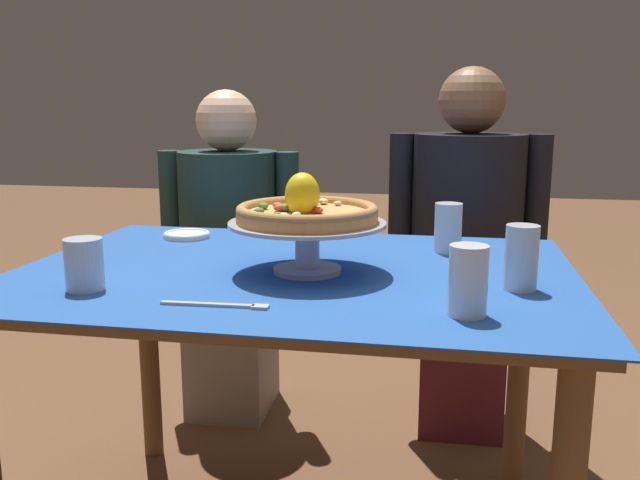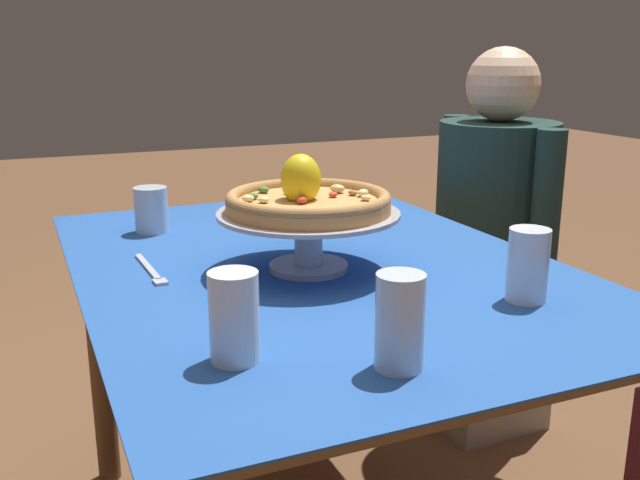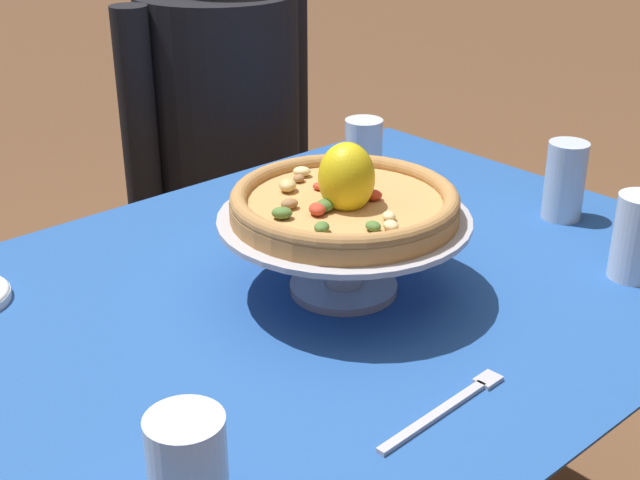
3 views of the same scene
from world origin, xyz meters
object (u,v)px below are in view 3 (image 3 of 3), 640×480
(pizza_stand, at_px, (344,238))
(diner_right, at_px, (224,166))
(pizza, at_px, (344,200))
(water_glass_front_left, at_px, (188,470))
(water_glass_side_right, at_px, (564,185))
(water_glass_front_right, at_px, (636,241))
(dinner_fork, at_px, (449,406))
(water_glass_back_right, at_px, (363,157))

(pizza_stand, height_order, diner_right, diner_right)
(pizza, height_order, water_glass_front_left, pizza)
(water_glass_side_right, bearing_deg, water_glass_front_left, -169.15)
(water_glass_front_right, relative_size, dinner_fork, 0.62)
(water_glass_side_right, height_order, diner_right, diner_right)
(water_glass_front_left, distance_m, diner_right, 1.33)
(pizza, bearing_deg, dinner_fork, -110.12)
(water_glass_front_right, relative_size, water_glass_front_left, 1.21)
(pizza_stand, distance_m, diner_right, 0.93)
(pizza, distance_m, diner_right, 0.94)
(pizza, bearing_deg, water_glass_front_left, -151.69)
(pizza, relative_size, water_glass_front_left, 2.96)
(dinner_fork, bearing_deg, pizza_stand, 69.69)
(water_glass_front_right, distance_m, water_glass_front_left, 0.78)
(pizza, bearing_deg, diner_right, 65.15)
(water_glass_side_right, bearing_deg, water_glass_front_right, -119.49)
(diner_right, bearing_deg, dinner_fork, -113.65)
(pizza, distance_m, water_glass_front_left, 0.49)
(pizza, xyz_separation_m, water_glass_front_right, (0.35, -0.26, -0.08))
(pizza, height_order, water_glass_side_right, pizza)
(diner_right, bearing_deg, pizza_stand, -114.80)
(pizza_stand, relative_size, dinner_fork, 1.69)
(water_glass_side_right, distance_m, diner_right, 0.90)
(water_glass_back_right, distance_m, diner_right, 0.57)
(diner_right, bearing_deg, water_glass_back_right, -96.71)
(pizza_stand, xyz_separation_m, water_glass_front_left, (-0.42, -0.23, -0.04))
(pizza_stand, height_order, water_glass_front_right, water_glass_front_right)
(water_glass_front_left, bearing_deg, water_glass_side_right, 10.85)
(water_glass_side_right, bearing_deg, pizza, 172.99)
(water_glass_side_right, xyz_separation_m, water_glass_back_right, (-0.15, 0.34, -0.00))
(water_glass_back_right, bearing_deg, water_glass_front_right, -86.11)
(water_glass_side_right, relative_size, diner_right, 0.11)
(water_glass_front_left, height_order, water_glass_back_right, water_glass_back_right)
(pizza_stand, bearing_deg, water_glass_front_right, -36.27)
(water_glass_front_right, distance_m, water_glass_side_right, 0.23)
(water_glass_side_right, height_order, dinner_fork, water_glass_side_right)
(water_glass_front_left, xyz_separation_m, dinner_fork, (0.32, -0.06, -0.05))
(water_glass_front_left, bearing_deg, dinner_fork, -11.22)
(dinner_fork, relative_size, diner_right, 0.17)
(pizza, bearing_deg, water_glass_back_right, 41.56)
(pizza_stand, bearing_deg, water_glass_front_left, -151.65)
(water_glass_back_right, bearing_deg, water_glass_side_right, -66.16)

